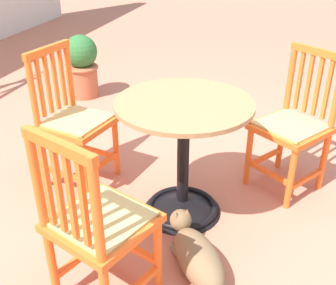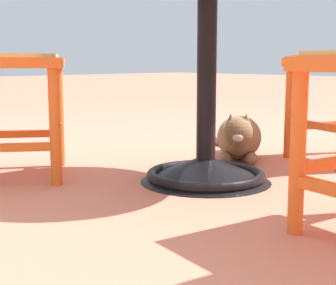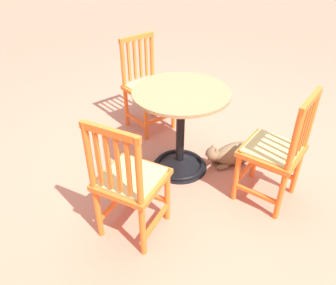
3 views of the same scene
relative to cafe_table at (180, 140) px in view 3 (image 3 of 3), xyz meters
The scene contains 6 objects.
ground_plane 0.32m from the cafe_table, 105.10° to the right, with size 24.00×24.00×0.00m, color #C6755B.
cafe_table is the anchor object (origin of this frame).
orange_chair_near_fence 0.78m from the cafe_table, 50.55° to the right, with size 0.56×0.56×0.91m.
orange_chair_by_planter 0.80m from the cafe_table, 79.71° to the left, with size 0.47×0.47×0.91m.
orange_chair_at_corner 0.78m from the cafe_table, 166.56° to the left, with size 0.51×0.51×0.91m.
tabby_cat 0.52m from the cafe_table, 156.41° to the right, with size 0.51×0.59×0.23m.
Camera 3 is at (-0.51, 2.40, 1.84)m, focal length 35.96 mm.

